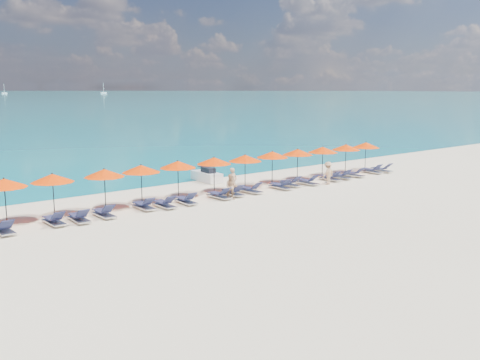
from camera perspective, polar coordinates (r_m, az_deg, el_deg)
ground at (r=28.24m, az=3.85°, el=-3.21°), size 1400.00×1400.00×0.00m
sailboat_near at (r=598.26m, az=-23.84°, el=8.51°), size 5.42×1.81×9.94m
sailboat_far at (r=580.79m, az=-14.35°, el=9.03°), size 6.43×2.14×11.79m
jetski at (r=36.71m, az=-3.56°, el=0.46°), size 1.23×2.77×0.96m
beachgoer_a at (r=31.77m, az=-0.74°, el=-0.19°), size 0.68×0.52×1.67m
beachgoer_b at (r=30.62m, az=-0.93°, el=-0.74°), size 0.82×0.78×1.49m
beachgoer_c at (r=35.87m, az=9.36°, el=0.72°), size 1.01×0.52×1.52m
umbrella_1 at (r=26.93m, az=-23.86°, el=-0.30°), size 2.10×2.10×2.28m
umbrella_2 at (r=27.56m, az=-19.38°, el=0.20°), size 2.10×2.10×2.28m
umbrella_3 at (r=28.38m, az=-14.28°, el=0.72°), size 2.10×2.10×2.28m
umbrella_4 at (r=29.44m, az=-10.51°, el=1.18°), size 2.10×2.10×2.28m
umbrella_5 at (r=30.75m, az=-6.65°, el=1.65°), size 2.10×2.10×2.28m
umbrella_6 at (r=32.16m, az=-2.79°, el=2.06°), size 2.10×2.10×2.28m
umbrella_7 at (r=33.33m, az=0.55°, el=2.35°), size 2.10×2.10×2.28m
umbrella_8 at (r=35.19m, az=3.47°, el=2.73°), size 2.10×2.10×2.28m
umbrella_9 at (r=36.71m, az=6.18°, el=2.98°), size 2.10×2.10×2.28m
umbrella_10 at (r=38.32m, az=8.82°, el=3.21°), size 2.10×2.10×2.28m
umbrella_11 at (r=40.21m, az=11.24°, el=3.45°), size 2.10×2.10×2.28m
umbrella_12 at (r=42.08m, az=13.28°, el=3.65°), size 2.10×2.10×2.28m
lounger_2 at (r=25.80m, az=-23.93°, el=-4.76°), size 0.64×1.71×0.66m
lounger_3 at (r=26.57m, az=-19.23°, el=-4.06°), size 0.64×1.71×0.66m
lounger_4 at (r=26.74m, az=-16.80°, el=-3.84°), size 0.71×1.73×0.66m
lounger_5 at (r=27.38m, az=-14.32°, el=-3.41°), size 0.64×1.71×0.66m
lounger_6 at (r=28.64m, az=-10.21°, el=-2.68°), size 0.69×1.72×0.66m
lounger_7 at (r=28.88m, az=-8.06°, el=-2.51°), size 0.65×1.71×0.66m
lounger_8 at (r=29.66m, az=-5.78°, el=-2.13°), size 0.74×1.74×0.66m
lounger_9 at (r=30.93m, az=-2.20°, el=-1.60°), size 0.66×1.71×0.66m
lounger_10 at (r=31.73m, az=-0.75°, el=-1.30°), size 0.72×1.74×0.66m
lounger_11 at (r=32.56m, az=1.11°, el=-1.01°), size 0.78×1.75×0.66m
lounger_12 at (r=33.91m, az=4.37°, el=-0.60°), size 0.64×1.71×0.66m
lounger_13 at (r=34.86m, az=5.33°, el=-0.33°), size 0.68×1.72×0.66m
lounger_14 at (r=35.60m, az=7.22°, el=-0.15°), size 0.64×1.71×0.66m
lounger_15 at (r=37.36m, az=9.61°, el=0.26°), size 0.71×1.73×0.66m
lounger_16 at (r=38.23m, az=10.70°, el=0.44°), size 0.72×1.73×0.66m
lounger_17 at (r=39.30m, az=12.02°, el=0.65°), size 0.72×1.73×0.66m
lounger_18 at (r=41.29m, az=13.90°, el=1.02°), size 0.72×1.74×0.66m
lounger_19 at (r=41.98m, az=14.88°, el=1.11°), size 0.71×1.73×0.66m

